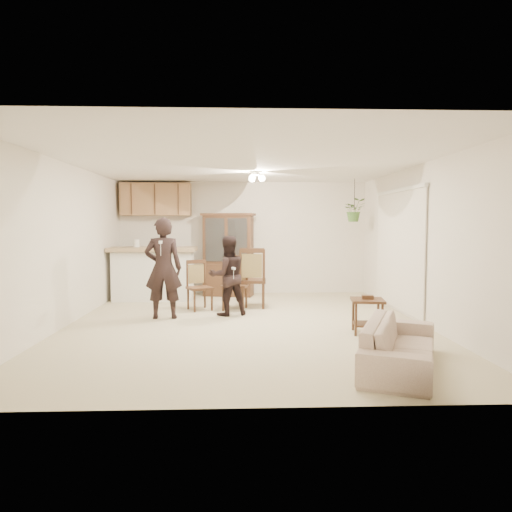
{
  "coord_description": "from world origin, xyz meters",
  "views": [
    {
      "loc": [
        -0.11,
        -7.02,
        1.56
      ],
      "look_at": [
        0.18,
        0.4,
        1.04
      ],
      "focal_mm": 32.0,
      "sensor_mm": 36.0,
      "label": 1
    }
  ],
  "objects_px": {
    "china_hutch": "(228,255)",
    "side_table": "(367,316)",
    "sofa": "(400,335)",
    "adult": "(163,264)",
    "chair_hutch_right": "(252,290)",
    "chair_hutch_left": "(235,294)",
    "chair_bar": "(200,296)",
    "child": "(228,276)"
  },
  "relations": [
    {
      "from": "china_hutch",
      "to": "side_table",
      "type": "relative_size",
      "value": 3.26
    },
    {
      "from": "sofa",
      "to": "adult",
      "type": "distance_m",
      "value": 4.09
    },
    {
      "from": "adult",
      "to": "chair_hutch_right",
      "type": "relative_size",
      "value": 1.6
    },
    {
      "from": "side_table",
      "to": "chair_hutch_right",
      "type": "bearing_deg",
      "value": 126.46
    },
    {
      "from": "chair_hutch_right",
      "to": "chair_hutch_left",
      "type": "bearing_deg",
      "value": 38.53
    },
    {
      "from": "china_hutch",
      "to": "sofa",
      "type": "bearing_deg",
      "value": -56.59
    },
    {
      "from": "sofa",
      "to": "china_hutch",
      "type": "distance_m",
      "value": 5.49
    },
    {
      "from": "sofa",
      "to": "side_table",
      "type": "relative_size",
      "value": 3.4
    },
    {
      "from": "sofa",
      "to": "chair_bar",
      "type": "distance_m",
      "value": 4.23
    },
    {
      "from": "sofa",
      "to": "child",
      "type": "relative_size",
      "value": 1.39
    },
    {
      "from": "china_hutch",
      "to": "chair_hutch_right",
      "type": "distance_m",
      "value": 1.59
    },
    {
      "from": "chair_bar",
      "to": "side_table",
      "type": "bearing_deg",
      "value": -62.94
    },
    {
      "from": "child",
      "to": "chair_hutch_left",
      "type": "xyz_separation_m",
      "value": [
        0.12,
        0.51,
        -0.4
      ]
    },
    {
      "from": "sofa",
      "to": "china_hutch",
      "type": "height_order",
      "value": "china_hutch"
    },
    {
      "from": "chair_hutch_left",
      "to": "chair_hutch_right",
      "type": "distance_m",
      "value": 0.4
    },
    {
      "from": "side_table",
      "to": "chair_bar",
      "type": "height_order",
      "value": "chair_bar"
    },
    {
      "from": "sofa",
      "to": "chair_bar",
      "type": "relative_size",
      "value": 2.07
    },
    {
      "from": "sofa",
      "to": "chair_hutch_right",
      "type": "relative_size",
      "value": 1.67
    },
    {
      "from": "sofa",
      "to": "chair_bar",
      "type": "height_order",
      "value": "chair_bar"
    },
    {
      "from": "child",
      "to": "chair_bar",
      "type": "relative_size",
      "value": 1.49
    },
    {
      "from": "china_hutch",
      "to": "side_table",
      "type": "xyz_separation_m",
      "value": [
        2.06,
        -3.54,
        -0.63
      ]
    },
    {
      "from": "sofa",
      "to": "chair_hutch_left",
      "type": "xyz_separation_m",
      "value": [
        -1.82,
        3.47,
        -0.09
      ]
    },
    {
      "from": "adult",
      "to": "chair_bar",
      "type": "bearing_deg",
      "value": -131.11
    },
    {
      "from": "chair_hutch_left",
      "to": "chair_bar",
      "type": "bearing_deg",
      "value": -167.46
    },
    {
      "from": "chair_bar",
      "to": "chair_hutch_left",
      "type": "distance_m",
      "value": 0.64
    },
    {
      "from": "china_hutch",
      "to": "side_table",
      "type": "height_order",
      "value": "china_hutch"
    },
    {
      "from": "adult",
      "to": "chair_hutch_left",
      "type": "distance_m",
      "value": 1.52
    },
    {
      "from": "sofa",
      "to": "child",
      "type": "xyz_separation_m",
      "value": [
        -1.94,
        2.96,
        0.31
      ]
    },
    {
      "from": "child",
      "to": "chair_hutch_right",
      "type": "relative_size",
      "value": 1.2
    },
    {
      "from": "sofa",
      "to": "adult",
      "type": "bearing_deg",
      "value": 71.3
    },
    {
      "from": "china_hutch",
      "to": "chair_bar",
      "type": "bearing_deg",
      "value": -94.01
    },
    {
      "from": "adult",
      "to": "side_table",
      "type": "height_order",
      "value": "adult"
    },
    {
      "from": "chair_bar",
      "to": "child",
      "type": "bearing_deg",
      "value": -69.6
    },
    {
      "from": "adult",
      "to": "china_hutch",
      "type": "relative_size",
      "value": 1.0
    },
    {
      "from": "sofa",
      "to": "china_hutch",
      "type": "bearing_deg",
      "value": 44.83
    },
    {
      "from": "side_table",
      "to": "chair_hutch_right",
      "type": "distance_m",
      "value": 2.66
    },
    {
      "from": "child",
      "to": "side_table",
      "type": "relative_size",
      "value": 2.45
    },
    {
      "from": "child",
      "to": "side_table",
      "type": "height_order",
      "value": "child"
    },
    {
      "from": "china_hutch",
      "to": "chair_bar",
      "type": "xyz_separation_m",
      "value": [
        -0.49,
        -1.66,
        -0.63
      ]
    },
    {
      "from": "sofa",
      "to": "adult",
      "type": "xyz_separation_m",
      "value": [
        -2.99,
        2.73,
        0.53
      ]
    },
    {
      "from": "child",
      "to": "chair_hutch_right",
      "type": "distance_m",
      "value": 0.93
    },
    {
      "from": "sofa",
      "to": "side_table",
      "type": "xyz_separation_m",
      "value": [
        0.09,
        1.56,
        -0.11
      ]
    }
  ]
}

